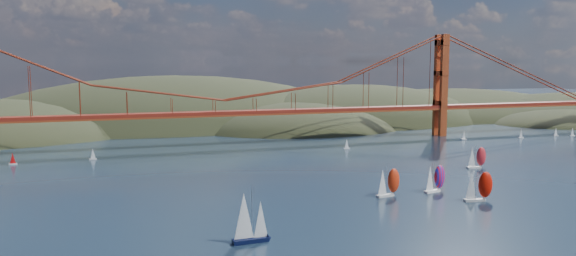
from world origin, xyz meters
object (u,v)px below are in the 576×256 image
Objects in this scene: sloop_navy at (249,218)px; racer_3 at (476,157)px; racer_rwb at (435,178)px; racer_0 at (388,182)px; racer_1 at (478,186)px.

racer_3 is at bearing 25.78° from sloop_navy.
racer_rwb is at bearing -142.04° from racer_3.
sloop_navy is at bearing -161.53° from racer_0.
racer_rwb is at bearing -9.85° from racer_0.
racer_rwb is (16.58, 0.46, -0.03)m from racer_0.
racer_3 is (53.56, 29.25, -0.14)m from racer_0.
sloop_navy is 58.44m from racer_0.
racer_1 is at bearing 8.57° from sloop_navy.
racer_1 is at bearing -126.30° from racer_3.
racer_3 is at bearing 23.27° from racer_rwb.
racer_1 reaches higher than racer_rwb.
racer_rwb is at bearing 20.29° from sloop_navy.
racer_1 is 53.24m from racer_3.
sloop_navy is 74.29m from racer_1.
racer_3 is (31.56, 42.88, -0.32)m from racer_1.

